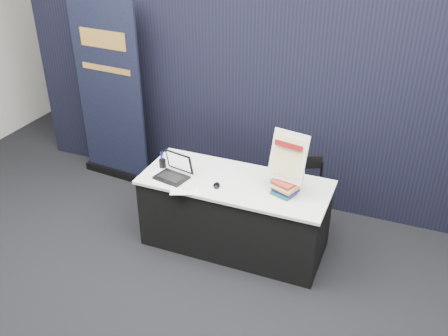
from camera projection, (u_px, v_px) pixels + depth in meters
floor at (213, 278)px, 4.64m from camera, size 8.00×8.00×0.00m
wall_back at (324, 3)px, 7.00m from camera, size 8.00×0.02×3.50m
drape_partition at (271, 98)px, 5.34m from camera, size 6.00×0.08×2.40m
display_table at (235, 214)px, 4.90m from camera, size 1.80×0.75×0.75m
laptop at (173, 172)px, 4.76m from camera, size 0.34×0.30×0.23m
mouse at (217, 185)px, 4.62m from camera, size 0.10×0.12×0.03m
brochure_left at (171, 172)px, 4.85m from camera, size 0.33×0.24×0.00m
brochure_mid at (185, 182)px, 4.69m from camera, size 0.35×0.30×0.00m
brochure_right at (185, 190)px, 4.58m from camera, size 0.31×0.27×0.00m
pen_cup at (163, 163)px, 4.92m from camera, size 0.07×0.07×0.09m
book_stack_tall at (285, 187)px, 4.48m from camera, size 0.25×0.23×0.14m
book_stack_short at (288, 178)px, 4.60m from camera, size 0.27×0.23×0.16m
info_sign at (288, 157)px, 4.36m from camera, size 0.36×0.19×0.46m
pullup_banner at (111, 102)px, 5.80m from camera, size 0.95×0.18×2.23m
stacking_chair at (299, 193)px, 5.08m from camera, size 0.49×0.51×0.82m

